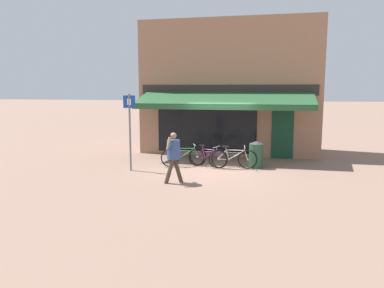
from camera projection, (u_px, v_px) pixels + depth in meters
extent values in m
plane|color=#846656|center=(215.00, 170.00, 13.56)|extent=(160.00, 160.00, 0.00)
cube|color=#9E7056|center=(231.00, 88.00, 17.41)|extent=(7.94, 3.00, 5.92)
cube|color=black|center=(206.00, 128.00, 16.38)|extent=(4.37, 0.04, 2.18)
cube|color=#143D28|center=(282.00, 134.00, 15.72)|extent=(0.90, 0.04, 2.10)
cube|color=#282623|center=(227.00, 90.00, 15.95)|extent=(7.55, 0.06, 0.44)
cube|color=#23512D|center=(224.00, 98.00, 15.13)|extent=(7.15, 1.87, 0.50)
cube|color=#23512D|center=(220.00, 107.00, 14.28)|extent=(7.15, 0.03, 0.20)
cylinder|color=#47494F|center=(208.00, 152.00, 14.24)|extent=(2.51, 0.04, 0.04)
cylinder|color=#47494F|center=(177.00, 158.00, 14.54)|extent=(0.04, 0.04, 0.55)
cylinder|color=#47494F|center=(239.00, 160.00, 14.02)|extent=(0.04, 0.04, 0.55)
torus|color=black|center=(197.00, 157.00, 14.30)|extent=(0.67, 0.33, 0.70)
cylinder|color=#9E9EA3|center=(197.00, 157.00, 14.30)|extent=(0.09, 0.08, 0.07)
torus|color=black|center=(170.00, 158.00, 14.11)|extent=(0.67, 0.33, 0.70)
cylinder|color=#9E9EA3|center=(170.00, 158.00, 14.11)|extent=(0.09, 0.08, 0.07)
cylinder|color=#23703D|center=(187.00, 153.00, 14.21)|extent=(0.55, 0.27, 0.38)
cylinder|color=#23703D|center=(186.00, 148.00, 14.18)|extent=(0.61, 0.28, 0.05)
cylinder|color=#23703D|center=(179.00, 153.00, 14.15)|extent=(0.12, 0.06, 0.37)
cylinder|color=#23703D|center=(175.00, 158.00, 14.14)|extent=(0.36, 0.17, 0.05)
cylinder|color=#23703D|center=(174.00, 153.00, 14.12)|extent=(0.30, 0.16, 0.37)
cylinder|color=#23703D|center=(196.00, 153.00, 14.27)|extent=(0.15, 0.08, 0.34)
cylinder|color=#9E9EA3|center=(177.00, 147.00, 14.11)|extent=(0.06, 0.04, 0.11)
cube|color=black|center=(177.00, 145.00, 14.10)|extent=(0.26, 0.19, 0.05)
cylinder|color=#9E9EA3|center=(194.00, 147.00, 14.23)|extent=(0.04, 0.04, 0.14)
cylinder|color=#9E9EA3|center=(194.00, 145.00, 14.22)|extent=(0.22, 0.49, 0.04)
torus|color=black|center=(219.00, 159.00, 13.86)|extent=(0.65, 0.30, 0.68)
cylinder|color=#9E9EA3|center=(219.00, 159.00, 13.86)|extent=(0.09, 0.08, 0.07)
torus|color=black|center=(197.00, 157.00, 14.41)|extent=(0.65, 0.30, 0.68)
cylinder|color=#9E9EA3|center=(197.00, 157.00, 14.41)|extent=(0.09, 0.08, 0.07)
cylinder|color=#892D7A|center=(210.00, 154.00, 14.05)|extent=(0.52, 0.24, 0.36)
cylinder|color=#892D7A|center=(210.00, 150.00, 14.04)|extent=(0.58, 0.26, 0.05)
cylinder|color=#892D7A|center=(204.00, 153.00, 14.22)|extent=(0.11, 0.06, 0.36)
cylinder|color=#892D7A|center=(201.00, 157.00, 14.32)|extent=(0.34, 0.16, 0.05)
cylinder|color=#892D7A|center=(200.00, 153.00, 14.31)|extent=(0.29, 0.15, 0.35)
cylinder|color=#892D7A|center=(218.00, 155.00, 13.87)|extent=(0.14, 0.08, 0.33)
cylinder|color=#9E9EA3|center=(202.00, 147.00, 14.21)|extent=(0.06, 0.04, 0.11)
cube|color=black|center=(202.00, 146.00, 14.21)|extent=(0.26, 0.18, 0.05)
cylinder|color=#9E9EA3|center=(217.00, 149.00, 13.86)|extent=(0.03, 0.04, 0.14)
cylinder|color=#9E9EA3|center=(217.00, 147.00, 13.85)|extent=(0.22, 0.49, 0.03)
torus|color=black|center=(248.00, 159.00, 13.73)|extent=(0.72, 0.19, 0.72)
cylinder|color=#9E9EA3|center=(248.00, 159.00, 13.73)|extent=(0.08, 0.07, 0.07)
torus|color=black|center=(218.00, 159.00, 13.82)|extent=(0.72, 0.19, 0.72)
cylinder|color=#9E9EA3|center=(218.00, 159.00, 13.82)|extent=(0.08, 0.07, 0.07)
cylinder|color=#BCB7B2|center=(236.00, 155.00, 13.73)|extent=(0.60, 0.09, 0.38)
cylinder|color=#BCB7B2|center=(235.00, 150.00, 13.69)|extent=(0.67, 0.12, 0.05)
cylinder|color=#BCB7B2|center=(227.00, 155.00, 13.75)|extent=(0.12, 0.08, 0.38)
cylinder|color=#BCB7B2|center=(223.00, 159.00, 13.80)|extent=(0.38, 0.09, 0.05)
cylinder|color=#BCB7B2|center=(222.00, 154.00, 13.77)|extent=(0.33, 0.05, 0.37)
cylinder|color=#BCB7B2|center=(246.00, 155.00, 13.70)|extent=(0.16, 0.08, 0.35)
cylinder|color=#9E9EA3|center=(226.00, 149.00, 13.71)|extent=(0.06, 0.04, 0.11)
cube|color=black|center=(226.00, 147.00, 13.69)|extent=(0.25, 0.13, 0.06)
cylinder|color=#9E9EA3|center=(245.00, 149.00, 13.65)|extent=(0.03, 0.04, 0.14)
cylinder|color=#9E9EA3|center=(245.00, 147.00, 13.64)|extent=(0.09, 0.52, 0.06)
cylinder|color=#47382D|center=(169.00, 172.00, 11.60)|extent=(0.35, 0.15, 0.79)
cylinder|color=#47382D|center=(178.00, 170.00, 11.78)|extent=(0.35, 0.15, 0.79)
cylinder|color=#334C7F|center=(173.00, 150.00, 11.59)|extent=(0.42, 0.42, 0.60)
sphere|color=#A87A5B|center=(173.00, 136.00, 11.53)|extent=(0.20, 0.20, 0.20)
cylinder|color=#334C7F|center=(178.00, 149.00, 11.81)|extent=(0.30, 0.20, 0.54)
cylinder|color=#334C7F|center=(170.00, 146.00, 11.35)|extent=(0.25, 0.22, 0.28)
cylinder|color=#A87A5B|center=(169.00, 144.00, 11.35)|extent=(0.18, 0.23, 0.41)
cube|color=black|center=(170.00, 137.00, 11.37)|extent=(0.02, 0.07, 0.14)
cylinder|color=#23472D|center=(256.00, 156.00, 13.94)|extent=(0.52, 0.52, 0.90)
cone|color=#33353A|center=(256.00, 142.00, 13.87)|extent=(0.53, 0.53, 0.10)
cylinder|color=slate|center=(130.00, 133.00, 13.34)|extent=(0.07, 0.07, 2.75)
cube|color=#14429E|center=(129.00, 102.00, 13.17)|extent=(0.44, 0.02, 0.44)
cube|color=white|center=(129.00, 102.00, 13.16)|extent=(0.14, 0.01, 0.22)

